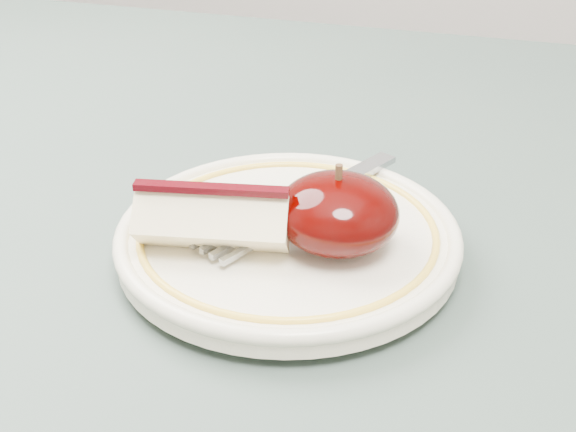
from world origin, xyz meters
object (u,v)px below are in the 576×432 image
(table, at_px, (169,354))
(apple_half, at_px, (337,213))
(plate, at_px, (288,237))
(fork, at_px, (301,203))

(table, relative_size, apple_half, 13.48)
(table, bearing_deg, plate, 2.29)
(plate, height_order, apple_half, apple_half)
(fork, bearing_deg, apple_half, -110.93)
(apple_half, distance_m, fork, 0.05)
(table, xyz_separation_m, fork, (0.08, 0.03, 0.11))
(plate, bearing_deg, fork, 87.65)
(table, bearing_deg, fork, 18.81)
(fork, bearing_deg, plate, -155.45)
(apple_half, relative_size, fork, 0.44)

